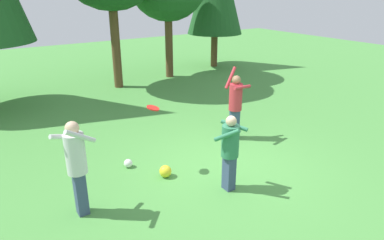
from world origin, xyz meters
name	(u,v)px	position (x,y,z in m)	size (l,w,h in m)	color
ground_plane	(225,167)	(0.00, 0.00, 0.00)	(40.00, 40.00, 0.00)	#4C9342
person_thrower	(235,102)	(1.19, 1.12, 1.03)	(0.60, 0.55, 1.90)	#38476B
person_catcher	(76,161)	(-3.19, 0.05, 1.06)	(0.71, 0.65, 1.77)	#38476B
person_bystander	(230,147)	(-0.50, -0.75, 0.92)	(0.68, 0.70, 1.56)	#38476B
frisbee	(153,108)	(-1.38, 0.72, 1.46)	(0.37, 0.37, 0.10)	red
ball_white	(128,163)	(-1.83, 1.18, 0.10)	(0.19, 0.19, 0.19)	white
ball_yellow	(165,171)	(-1.33, 0.35, 0.13)	(0.26, 0.26, 0.26)	yellow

